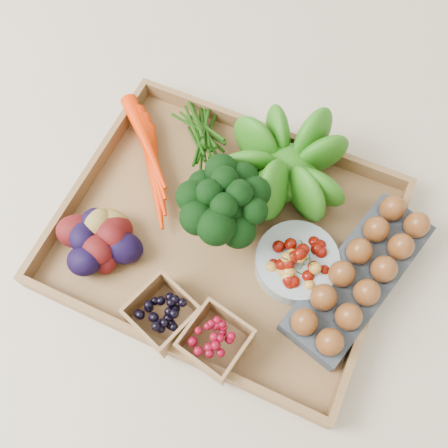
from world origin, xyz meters
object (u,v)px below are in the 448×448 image
at_px(broccoli, 224,216).
at_px(cherry_bowl, 296,263).
at_px(egg_carton, 358,277).
at_px(tray, 224,236).

xyz_separation_m(broccoli, cherry_bowl, (0.14, -0.01, -0.04)).
relative_size(broccoli, egg_carton, 0.50).
bearing_deg(cherry_bowl, egg_carton, 10.00).
distance_m(tray, cherry_bowl, 0.14).
bearing_deg(broccoli, tray, -68.99).
bearing_deg(broccoli, cherry_bowl, -5.09).
relative_size(tray, cherry_bowl, 3.93).
relative_size(tray, broccoli, 3.67).
bearing_deg(broccoli, egg_carton, 1.37).
distance_m(broccoli, egg_carton, 0.24).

